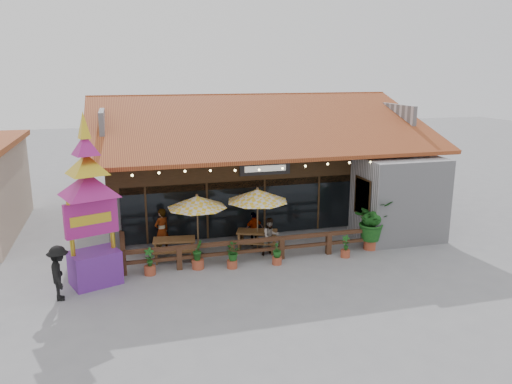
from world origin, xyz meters
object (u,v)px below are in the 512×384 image
object	(u,v)px
umbrella_left	(197,202)
pedestrian	(59,273)
thai_sign_tower	(89,189)
tropical_plant	(372,222)
umbrella_right	(257,196)
picnic_table_right	(257,237)
picnic_table_left	(174,245)

from	to	relation	value
umbrella_left	pedestrian	bearing A→B (deg)	-151.12
thai_sign_tower	pedestrian	bearing A→B (deg)	-136.55
tropical_plant	umbrella_right	bearing A→B (deg)	166.60
umbrella_left	pedestrian	xyz separation A→B (m)	(-4.91, -2.71, -1.31)
umbrella_right	tropical_plant	world-z (taller)	umbrella_right
umbrella_right	thai_sign_tower	bearing A→B (deg)	-165.47
picnic_table_right	pedestrian	world-z (taller)	pedestrian
umbrella_left	thai_sign_tower	size ratio (longest dim) A/B	0.48
umbrella_left	umbrella_right	world-z (taller)	umbrella_right
thai_sign_tower	tropical_plant	xyz separation A→B (m)	(10.86, 0.55, -2.20)
umbrella_right	picnic_table_left	distance (m)	3.83
tropical_plant	pedestrian	size ratio (longest dim) A/B	1.14
picnic_table_right	pedestrian	xyz separation A→B (m)	(-7.37, -2.80, 0.38)
picnic_table_right	thai_sign_tower	distance (m)	7.17
picnic_table_left	tropical_plant	size ratio (longest dim) A/B	0.88
tropical_plant	pedestrian	distance (m)	12.01
picnic_table_left	pedestrian	size ratio (longest dim) A/B	1.00
picnic_table_right	pedestrian	size ratio (longest dim) A/B	1.12
picnic_table_left	umbrella_left	bearing A→B (deg)	-0.09
picnic_table_right	thai_sign_tower	size ratio (longest dim) A/B	0.32
umbrella_right	picnic_table_left	bearing A→B (deg)	178.54
picnic_table_left	picnic_table_right	world-z (taller)	picnic_table_right
picnic_table_right	tropical_plant	xyz separation A→B (m)	(4.54, -1.26, 0.65)
picnic_table_left	tropical_plant	bearing A→B (deg)	-8.40
thai_sign_tower	picnic_table_right	bearing A→B (deg)	15.92
tropical_plant	pedestrian	world-z (taller)	tropical_plant
thai_sign_tower	tropical_plant	size ratio (longest dim) A/B	3.09
picnic_table_left	thai_sign_tower	distance (m)	4.43
umbrella_right	umbrella_left	bearing A→B (deg)	178.01
umbrella_left	umbrella_right	bearing A→B (deg)	-1.99
tropical_plant	picnic_table_left	bearing A→B (deg)	171.60
umbrella_right	picnic_table_right	distance (m)	1.81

